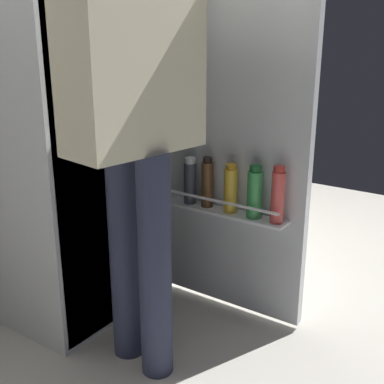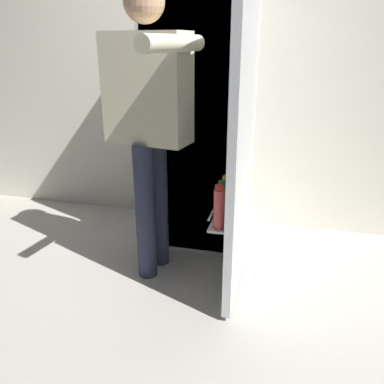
# 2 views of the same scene
# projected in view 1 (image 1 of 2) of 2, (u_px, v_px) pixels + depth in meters

# --- Properties ---
(ground_plane) EXTENTS (5.04, 5.04, 0.00)m
(ground_plane) POSITION_uv_depth(u_px,v_px,m) (167.00, 336.00, 2.14)
(ground_plane) COLOR #B7B2A8
(kitchen_wall) EXTENTS (4.40, 0.10, 2.65)m
(kitchen_wall) POSITION_uv_depth(u_px,v_px,m) (2.00, 14.00, 2.22)
(kitchen_wall) COLOR silver
(kitchen_wall) RESTS_ON ground_plane
(refrigerator) EXTENTS (0.74, 1.30, 1.69)m
(refrigerator) POSITION_uv_depth(u_px,v_px,m) (77.00, 128.00, 2.17)
(refrigerator) COLOR silver
(refrigerator) RESTS_ON ground_plane
(person) EXTENTS (0.58, 0.85, 1.71)m
(person) POSITION_uv_depth(u_px,v_px,m) (136.00, 96.00, 1.68)
(person) COLOR #2D334C
(person) RESTS_ON ground_plane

